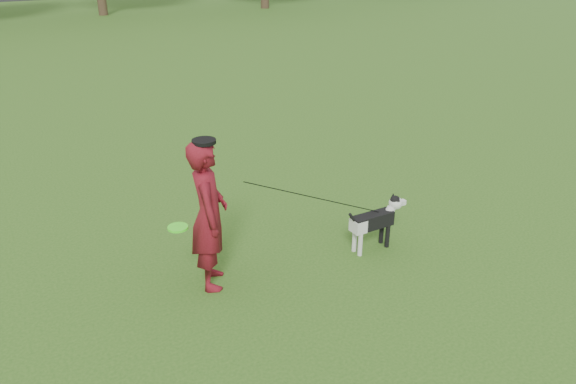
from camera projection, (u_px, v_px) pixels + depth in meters
ground at (274, 258)px, 7.38m from camera, size 120.00×120.00×0.00m
man at (209, 215)px, 6.49m from camera, size 0.66×0.78×1.83m
dog at (377, 218)px, 7.45m from camera, size 0.95×0.19×0.73m
man_held_items at (318, 198)px, 6.98m from camera, size 2.90×0.45×1.36m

